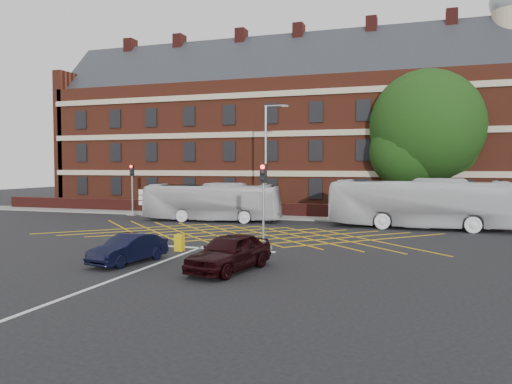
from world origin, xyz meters
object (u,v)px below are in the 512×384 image
(traffic_light_far, at_px, (132,194))
(bus_left, at_px, (212,202))
(utility_cabinet, at_px, (179,243))
(bus_right, at_px, (420,204))
(direction_signs, at_px, (145,198))
(street_lamp, at_px, (267,182))
(deciduous_tree, at_px, (426,134))
(car_navy, at_px, (128,249))
(car_maroon, at_px, (229,252))
(traffic_light_near, at_px, (263,215))

(traffic_light_far, bearing_deg, bus_left, -14.41)
(utility_cabinet, bearing_deg, bus_left, 106.46)
(bus_right, relative_size, direction_signs, 5.47)
(street_lamp, xyz_separation_m, utility_cabinet, (-0.12, -14.11, -2.57))
(bus_right, xyz_separation_m, traffic_light_far, (-23.20, 1.89, 0.09))
(deciduous_tree, height_order, street_lamp, deciduous_tree)
(bus_left, relative_size, bus_right, 0.86)
(street_lamp, bearing_deg, car_navy, -92.65)
(bus_right, bearing_deg, street_lamp, 86.08)
(bus_left, distance_m, bus_right, 14.96)
(car_maroon, relative_size, traffic_light_far, 1.03)
(direction_signs, bearing_deg, utility_cabinet, -54.22)
(bus_right, height_order, car_navy, bus_right)
(car_navy, distance_m, street_lamp, 17.71)
(street_lamp, bearing_deg, traffic_light_near, -73.56)
(traffic_light_far, relative_size, utility_cabinet, 5.16)
(bus_right, distance_m, street_lamp, 11.22)
(bus_right, xyz_separation_m, street_lamp, (-11.08, 1.18, 1.31))
(bus_right, distance_m, traffic_light_far, 23.28)
(deciduous_tree, height_order, direction_signs, deciduous_tree)
(bus_right, distance_m, car_navy, 20.24)
(bus_left, xyz_separation_m, street_lamp, (3.88, 1.41, 1.54))
(bus_left, distance_m, traffic_light_far, 8.52)
(street_lamp, distance_m, direction_signs, 11.93)
(traffic_light_far, distance_m, direction_signs, 1.35)
(bus_left, height_order, traffic_light_far, traffic_light_far)
(traffic_light_near, distance_m, direction_signs, 21.22)
(bus_left, distance_m, deciduous_tree, 18.13)
(traffic_light_near, bearing_deg, direction_signs, 136.58)
(deciduous_tree, bearing_deg, street_lamp, -149.15)
(utility_cabinet, bearing_deg, car_maroon, -41.48)
(car_maroon, relative_size, direction_signs, 2.00)
(bus_left, relative_size, traffic_light_far, 2.43)
(bus_left, xyz_separation_m, car_navy, (3.07, -16.12, -0.83))
(bus_left, relative_size, utility_cabinet, 12.53)
(bus_right, distance_m, traffic_light_near, 13.63)
(direction_signs, xyz_separation_m, utility_cabinet, (11.55, -16.02, -0.96))
(street_lamp, relative_size, direction_signs, 3.96)
(direction_signs, distance_m, utility_cabinet, 19.77)
(bus_left, height_order, direction_signs, bus_left)
(deciduous_tree, relative_size, traffic_light_near, 2.80)
(bus_left, relative_size, car_maroon, 2.36)
(car_maroon, bearing_deg, car_navy, -169.78)
(utility_cabinet, bearing_deg, deciduous_tree, 61.16)
(traffic_light_near, xyz_separation_m, traffic_light_far, (-15.86, 13.37, 0.00))
(car_navy, distance_m, deciduous_tree, 27.90)
(bus_left, distance_m, car_navy, 16.43)
(bus_right, height_order, utility_cabinet, bus_right)
(car_navy, xyz_separation_m, utility_cabinet, (0.69, 3.42, -0.20))
(car_maroon, bearing_deg, deciduous_tree, 84.81)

